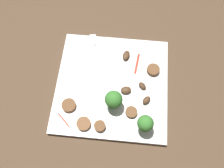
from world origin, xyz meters
name	(u,v)px	position (x,y,z in m)	size (l,w,h in m)	color
ground_plane	(112,86)	(0.00, 0.00, 0.00)	(1.40, 1.40, 0.00)	#4C3826
plate	(112,85)	(0.00, 0.00, 0.01)	(0.28, 0.28, 0.01)	white
fork	(93,58)	(0.07, 0.06, 0.01)	(0.18, 0.03, 0.00)	silver
broccoli_floret_0	(114,100)	(-0.06, -0.01, 0.05)	(0.04, 0.04, 0.06)	#408630
broccoli_floret_1	(145,123)	(-0.11, -0.09, 0.05)	(0.04, 0.04, 0.06)	#408630
sausage_slice_0	(84,124)	(-0.11, 0.06, 0.02)	(0.03, 0.03, 0.01)	brown
sausage_slice_1	(100,126)	(-0.11, 0.02, 0.02)	(0.03, 0.03, 0.01)	brown
sausage_slice_2	(131,112)	(-0.07, -0.05, 0.02)	(0.03, 0.03, 0.01)	brown
sausage_slice_3	(153,70)	(0.05, -0.10, 0.02)	(0.03, 0.03, 0.01)	brown
sausage_slice_4	(69,105)	(-0.07, 0.10, 0.02)	(0.04, 0.04, 0.01)	brown
mushroom_0	(126,55)	(0.08, -0.03, 0.02)	(0.03, 0.02, 0.01)	#4C331E
mushroom_1	(126,90)	(-0.02, -0.04, 0.02)	(0.03, 0.02, 0.01)	#4C331E
mushroom_2	(142,86)	(0.00, -0.08, 0.02)	(0.02, 0.01, 0.01)	#422B19
mushroom_3	(146,100)	(-0.04, -0.09, 0.02)	(0.02, 0.02, 0.01)	#4C331E
pepper_strip_0	(137,63)	(0.07, -0.06, 0.01)	(0.06, 0.01, 0.00)	red
pepper_strip_1	(64,120)	(-0.11, 0.11, 0.01)	(0.05, 0.00, 0.00)	red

